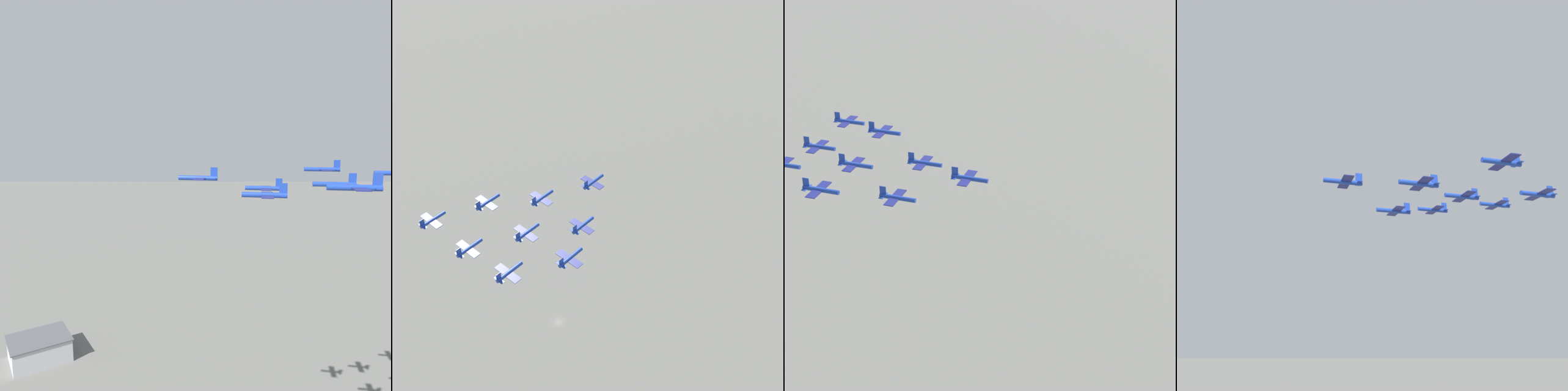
% 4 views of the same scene
% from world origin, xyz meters
% --- Properties ---
extents(jet_0, '(8.63, 8.53, 3.29)m').
position_xyz_m(jet_0, '(16.88, 16.64, 106.81)').
color(jet_0, '#19389E').
extents(jet_1, '(8.63, 8.53, 3.29)m').
position_xyz_m(jet_1, '(22.54, -1.28, 104.38)').
color(jet_1, '#19389E').
extents(jet_2, '(8.63, 8.53, 3.29)m').
position_xyz_m(jet_2, '(35.30, 12.88, 103.35)').
color(jet_2, '#19389E').
extents(jet_3, '(8.63, 8.53, 3.29)m').
position_xyz_m(jet_3, '(28.21, -19.21, 107.62)').
color(jet_3, '#19389E').
extents(jet_4, '(8.63, 8.53, 3.29)m').
position_xyz_m(jet_4, '(40.96, -5.04, 105.89)').
color(jet_4, '#19389E').
extents(jet_5, '(8.63, 8.53, 3.29)m').
position_xyz_m(jet_5, '(53.72, 9.13, 107.81)').
color(jet_5, '#19389E').
extents(jet_6, '(8.63, 8.53, 3.29)m').
position_xyz_m(jet_6, '(33.87, -37.13, 104.87)').
color(jet_6, '#19389E').
extents(jet_7, '(8.63, 8.53, 3.29)m').
position_xyz_m(jet_7, '(46.63, -22.97, 104.71)').
color(jet_7, '#19389E').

